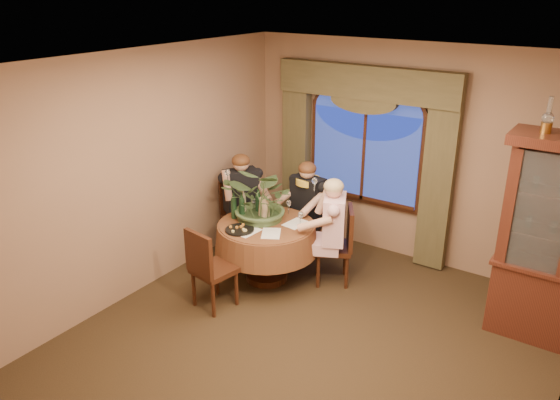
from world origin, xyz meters
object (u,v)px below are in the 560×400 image
Objects in this scene: wine_bottle_1 at (243,203)px; dining_table at (266,252)px; stoneware_vase at (264,208)px; centerpiece_plant at (263,172)px; oil_lamp_left at (548,115)px; chair_front_left at (214,268)px; person_back at (242,203)px; person_scarf at (308,210)px; wine_bottle_2 at (234,206)px; chair_right at (333,246)px; wine_bottle_3 at (258,202)px; wine_bottle_0 at (242,206)px; chair_back at (240,217)px; person_pink at (334,233)px; olive_bowl at (265,223)px; chair_back_right at (303,220)px.

dining_table is at bearing -8.78° from wine_bottle_1.
centerpiece_plant is (0.00, -0.01, 0.46)m from stoneware_vase.
oil_lamp_left is 3.48m from wine_bottle_1.
wine_bottle_1 is at bearing -169.77° from oil_lamp_left.
person_back is (-0.59, 1.27, 0.21)m from chair_front_left.
chair_front_left is 3.48× the size of stoneware_vase.
wine_bottle_2 is (-0.53, -0.87, 0.24)m from person_scarf.
wine_bottle_2 is (-1.11, -0.49, 0.44)m from chair_right.
person_back is 0.59m from wine_bottle_3.
oil_lamp_left is at bearing 10.37° from stoneware_vase.
wine_bottle_1 is 0.19m from wine_bottle_3.
dining_table is 3.81× the size of wine_bottle_0.
person_back is at bearing 148.04° from dining_table.
centerpiece_plant reaches higher than chair_back.
chair_right is 1.20m from wine_bottle_0.
stoneware_vase is (-0.10, 0.10, 0.51)m from dining_table.
person_pink is 1.01× the size of person_scarf.
chair_right is at bearing 21.02° from stoneware_vase.
centerpiece_plant reaches higher than olive_bowl.
stoneware_vase is (0.67, -0.36, 0.41)m from chair_back.
chair_back is at bearing 27.22° from chair_back_right.
chair_front_left is 1.09m from wine_bottle_3.
person_pink is 1.02m from wine_bottle_3.
chair_back is at bearing 133.63° from wine_bottle_1.
oil_lamp_left reaches higher than chair_right.
dining_table is 0.92m from person_back.
chair_front_left reaches higher than dining_table.
person_scarf is (0.12, -0.09, 0.19)m from chair_back_right.
wine_bottle_2 is (-0.03, -0.14, 0.00)m from wine_bottle_1.
wine_bottle_3 is at bearing 56.70° from wine_bottle_2.
chair_back is 2.91× the size of wine_bottle_3.
person_pink is at bearing 25.40° from dining_table.
wine_bottle_1 is at bearing 166.04° from olive_bowl.
oil_lamp_left is 2.76m from chair_right.
wine_bottle_0 is at bearing 70.71° from person_back.
olive_bowl is (0.12, -0.14, -0.11)m from stoneware_vase.
oil_lamp_left is at bearing 12.83° from dining_table.
wine_bottle_1 reaches higher than olive_bowl.
chair_back is 0.79m from wine_bottle_0.
person_back reaches higher than stoneware_vase.
wine_bottle_1 and wine_bottle_2 have the same top height.
olive_bowl is (-0.72, -0.39, 0.10)m from person_pink.
wine_bottle_2 is 0.32m from wine_bottle_3.
dining_table is 0.81m from chair_right.
chair_front_left is 1.46m from person_pink.
wine_bottle_0 is at bearing 82.65° from chair_right.
person_back is 0.89m from olive_bowl.
centerpiece_plant is at bearing 80.91° from person_scarf.
oil_lamp_left is 3.23m from stoneware_vase.
stoneware_vase is at bearing 135.20° from dining_table.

